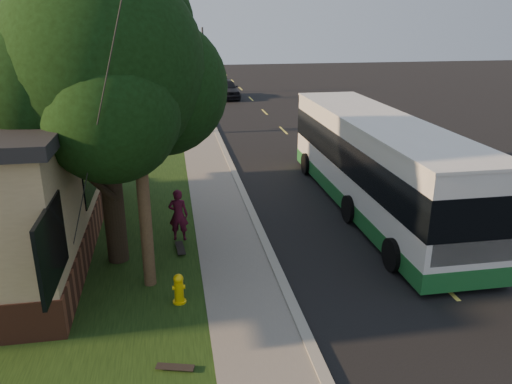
# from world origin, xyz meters

# --- Properties ---
(ground) EXTENTS (120.00, 120.00, 0.00)m
(ground) POSITION_xyz_m (0.00, 0.00, 0.00)
(ground) COLOR black
(ground) RESTS_ON ground
(road) EXTENTS (8.00, 80.00, 0.01)m
(road) POSITION_xyz_m (4.00, 10.00, 0.01)
(road) COLOR black
(road) RESTS_ON ground
(curb) EXTENTS (0.25, 80.00, 0.12)m
(curb) POSITION_xyz_m (0.00, 10.00, 0.06)
(curb) COLOR gray
(curb) RESTS_ON ground
(sidewalk) EXTENTS (2.00, 80.00, 0.08)m
(sidewalk) POSITION_xyz_m (-1.00, 10.00, 0.04)
(sidewalk) COLOR slate
(sidewalk) RESTS_ON ground
(grass_verge) EXTENTS (5.00, 80.00, 0.07)m
(grass_verge) POSITION_xyz_m (-4.50, 10.00, 0.04)
(grass_verge) COLOR black
(grass_verge) RESTS_ON ground
(fire_hydrant) EXTENTS (0.32, 0.32, 0.74)m
(fire_hydrant) POSITION_xyz_m (-2.60, 0.00, 0.43)
(fire_hydrant) COLOR #E0BB0B
(fire_hydrant) RESTS_ON grass_verge
(utility_pole) EXTENTS (2.86, 3.21, 9.07)m
(utility_pole) POSITION_xyz_m (-3.31, 0.99, 4.63)
(utility_pole) COLOR #473321
(utility_pole) RESTS_ON ground
(leafy_tree) EXTENTS (6.30, 6.00, 7.80)m
(leafy_tree) POSITION_xyz_m (-4.17, 2.65, 5.17)
(leafy_tree) COLOR black
(leafy_tree) RESTS_ON grass_verge
(bare_tree_near) EXTENTS (1.38, 1.21, 4.31)m
(bare_tree_near) POSITION_xyz_m (-3.50, 18.00, 2.15)
(bare_tree_near) COLOR black
(bare_tree_near) RESTS_ON grass_verge
(bare_tree_far) EXTENTS (1.38, 1.21, 4.03)m
(bare_tree_far) POSITION_xyz_m (-3.00, 30.00, 2.00)
(bare_tree_far) COLOR black
(bare_tree_far) RESTS_ON grass_verge
(traffic_signal) EXTENTS (0.18, 0.22, 5.50)m
(traffic_signal) POSITION_xyz_m (0.50, 34.00, 3.16)
(traffic_signal) COLOR #2D2D30
(traffic_signal) RESTS_ON ground
(transit_bus) EXTENTS (2.75, 11.94, 3.23)m
(transit_bus) POSITION_xyz_m (4.31, 5.09, 1.72)
(transit_bus) COLOR silver
(transit_bus) RESTS_ON ground
(skateboarder) EXTENTS (0.64, 0.48, 1.59)m
(skateboarder) POSITION_xyz_m (-2.50, 3.54, 0.87)
(skateboarder) COLOR #470E21
(skateboarder) RESTS_ON grass_verge
(skateboard_main) EXTENTS (0.29, 0.89, 0.08)m
(skateboard_main) POSITION_xyz_m (-2.50, 2.79, 0.13)
(skateboard_main) COLOR black
(skateboard_main) RESTS_ON grass_verge
(skateboard_spare) EXTENTS (0.76, 0.37, 0.07)m
(skateboard_spare) POSITION_xyz_m (-2.75, -2.39, 0.12)
(skateboard_spare) COLOR black
(skateboard_spare) RESTS_ON grass_verge
(dumpster) EXTENTS (1.63, 1.29, 1.43)m
(dumpster) POSITION_xyz_m (-8.24, 9.14, 0.76)
(dumpster) COLOR black
(dumpster) RESTS_ON building_lot
(distant_car) EXTENTS (2.17, 4.72, 1.57)m
(distant_car) POSITION_xyz_m (2.00, 30.73, 0.78)
(distant_car) COLOR black
(distant_car) RESTS_ON ground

